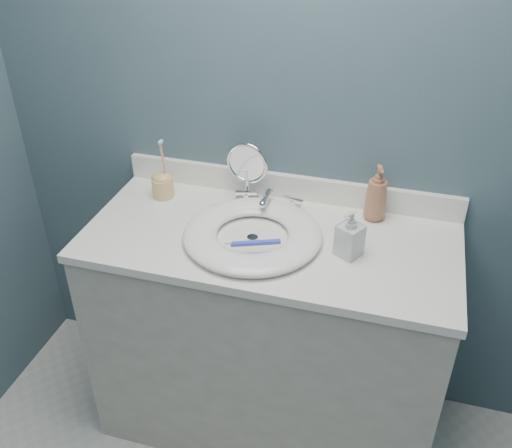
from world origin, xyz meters
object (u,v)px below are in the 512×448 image
(makeup_mirror, at_px, (247,170))
(toothbrush_holder, at_px, (163,184))
(soap_bottle_amber, at_px, (377,193))
(soap_bottle_clear, at_px, (350,233))

(makeup_mirror, height_order, toothbrush_holder, makeup_mirror)
(soap_bottle_amber, xyz_separation_m, toothbrush_holder, (-0.75, -0.06, -0.05))
(makeup_mirror, distance_m, toothbrush_holder, 0.31)
(makeup_mirror, distance_m, soap_bottle_clear, 0.46)
(soap_bottle_amber, distance_m, toothbrush_holder, 0.75)
(makeup_mirror, bearing_deg, soap_bottle_clear, -23.65)
(soap_bottle_amber, bearing_deg, soap_bottle_clear, -119.34)
(toothbrush_holder, bearing_deg, soap_bottle_amber, 4.66)
(makeup_mirror, bearing_deg, soap_bottle_amber, 6.89)
(soap_bottle_clear, bearing_deg, makeup_mirror, -179.54)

